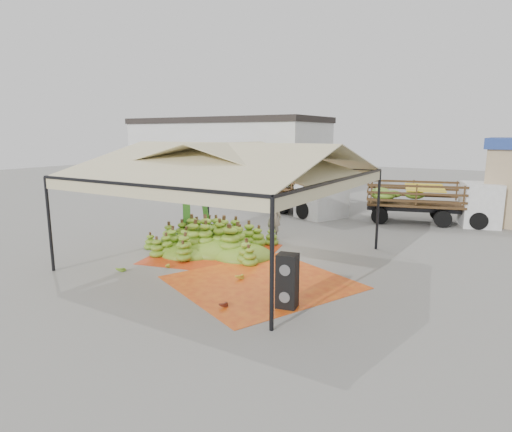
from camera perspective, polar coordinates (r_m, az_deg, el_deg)
The scene contains 17 objects.
ground at distance 15.02m, azimuth -3.68°, elevation -5.73°, with size 90.00×90.00×0.00m, color slate.
canopy_tent at distance 14.43m, azimuth -3.84°, elevation 6.93°, with size 8.10×8.10×4.00m.
building_white at distance 31.64m, azimuth -3.86°, elevation 8.04°, with size 14.30×6.30×5.40m.
tarp_left at distance 15.67m, azimuth -5.64°, elevation -5.03°, with size 4.17×3.97×0.01m, color red.
tarp_right at distance 12.70m, azimuth 0.77°, elevation -8.82°, with size 4.43×4.65×0.01m, color orange.
banana_heap at distance 16.19m, azimuth -5.63°, elevation -2.36°, with size 5.53×4.54×1.19m, color #5B811A.
hand_yellow_a at distance 13.00m, azimuth -2.47°, elevation -7.85°, with size 0.50×0.41×0.23m, color gold.
hand_yellow_b at distance 14.28m, azimuth -12.05°, elevation -6.45°, with size 0.42×0.34×0.19m, color gold.
hand_red_a at distance 11.95m, azimuth 2.90°, elevation -9.71°, with size 0.40×0.32×0.18m, color #541A13.
hand_red_b at distance 11.05m, azimuth -4.63°, elevation -11.44°, with size 0.44×0.36×0.20m, color #542513.
hand_green at distance 14.35m, azimuth -17.63°, elevation -6.61°, with size 0.44×0.36×0.20m, color #4C7919.
hanging_bunches at distance 14.89m, azimuth -2.23°, elevation 4.45°, with size 1.74×0.24×0.20m.
speaker_stack at distance 10.78m, azimuth 4.19°, elevation -8.64°, with size 0.58×0.53×1.39m.
banana_leaves at distance 17.46m, azimuth -7.79°, elevation -3.43°, with size 0.96×1.36×3.70m, color #2C711E, non-canonical shape.
vendor at distance 17.62m, azimuth 2.38°, elevation 0.02°, with size 0.70×0.46×1.93m, color gray.
truck_left at distance 23.99m, azimuth 5.08°, elevation 4.05°, with size 7.19×4.79×2.34m.
truck_right at distance 22.37m, azimuth 22.90°, elevation 2.24°, with size 6.25×3.53×2.03m.
Camera 1 is at (8.36, -11.71, 4.30)m, focal length 30.00 mm.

